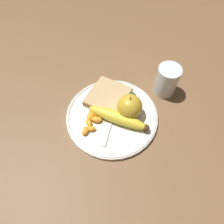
{
  "coord_description": "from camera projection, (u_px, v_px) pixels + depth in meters",
  "views": [
    {
      "loc": [
        0.31,
        0.13,
        0.57
      ],
      "look_at": [
        0.0,
        0.0,
        0.03
      ],
      "focal_mm": 35.0,
      "sensor_mm": 36.0,
      "label": 1
    }
  ],
  "objects": [
    {
      "name": "orange_segment_0",
      "position": [
        94.0,
        112.0,
        0.65
      ],
      "size": [
        0.03,
        0.04,
        0.02
      ],
      "color": "orange",
      "rests_on": "plate"
    },
    {
      "name": "fork",
      "position": [
        112.0,
        118.0,
        0.65
      ],
      "size": [
        0.16,
        0.05,
        0.0
      ],
      "rotation": [
        0.0,
        0.0,
        9.59
      ],
      "color": "silver",
      "rests_on": "plate"
    },
    {
      "name": "orange_segment_2",
      "position": [
        89.0,
        123.0,
        0.63
      ],
      "size": [
        0.03,
        0.03,
        0.02
      ],
      "color": "orange",
      "rests_on": "plate"
    },
    {
      "name": "plate",
      "position": [
        112.0,
        116.0,
        0.66
      ],
      "size": [
        0.27,
        0.27,
        0.01
      ],
      "color": "silver",
      "rests_on": "ground_plane"
    },
    {
      "name": "orange_segment_5",
      "position": [
        90.0,
        116.0,
        0.64
      ],
      "size": [
        0.03,
        0.02,
        0.02
      ],
      "color": "orange",
      "rests_on": "plate"
    },
    {
      "name": "jam_packet",
      "position": [
        128.0,
        100.0,
        0.67
      ],
      "size": [
        0.05,
        0.04,
        0.02
      ],
      "color": "silver",
      "rests_on": "plate"
    },
    {
      "name": "orange_segment_1",
      "position": [
        91.0,
        129.0,
        0.62
      ],
      "size": [
        0.02,
        0.03,
        0.01
      ],
      "color": "orange",
      "rests_on": "plate"
    },
    {
      "name": "orange_segment_4",
      "position": [
        85.0,
        131.0,
        0.62
      ],
      "size": [
        0.03,
        0.02,
        0.02
      ],
      "color": "orange",
      "rests_on": "plate"
    },
    {
      "name": "juice_glass",
      "position": [
        167.0,
        81.0,
        0.68
      ],
      "size": [
        0.07,
        0.07,
        0.1
      ],
      "color": "silver",
      "rests_on": "ground_plane"
    },
    {
      "name": "bread_slice",
      "position": [
        108.0,
        97.0,
        0.68
      ],
      "size": [
        0.13,
        0.12,
        0.02
      ],
      "color": "olive",
      "rests_on": "plate"
    },
    {
      "name": "apple",
      "position": [
        130.0,
        107.0,
        0.63
      ],
      "size": [
        0.07,
        0.07,
        0.08
      ],
      "color": "gold",
      "rests_on": "plate"
    },
    {
      "name": "ground_plane",
      "position": [
        112.0,
        118.0,
        0.67
      ],
      "size": [
        3.0,
        3.0,
        0.0
      ],
      "primitive_type": "plane",
      "color": "brown"
    },
    {
      "name": "banana",
      "position": [
        119.0,
        118.0,
        0.63
      ],
      "size": [
        0.04,
        0.19,
        0.04
      ],
      "color": "yellow",
      "rests_on": "plate"
    },
    {
      "name": "orange_segment_3",
      "position": [
        97.0,
        119.0,
        0.64
      ],
      "size": [
        0.03,
        0.04,
        0.02
      ],
      "color": "orange",
      "rests_on": "plate"
    }
  ]
}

